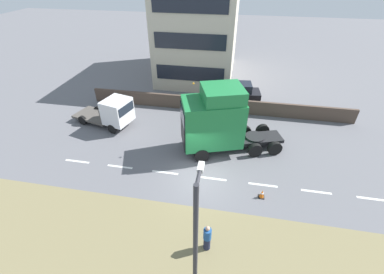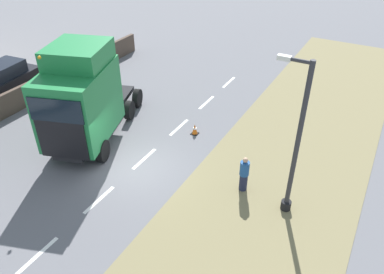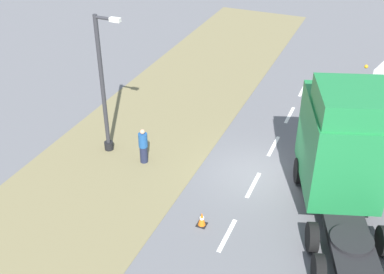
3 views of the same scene
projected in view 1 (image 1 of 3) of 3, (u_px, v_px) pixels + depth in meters
The scene contains 11 objects.
ground_plane at pixel (202, 177), 16.78m from camera, with size 120.00×120.00×0.00m, color slate.
grass_verge at pixel (183, 266), 11.94m from camera, with size 7.00×44.00×0.01m.
lane_markings at pixel (213, 179), 16.68m from camera, with size 0.16×21.00×0.00m.
boundary_wall at pixel (217, 105), 23.66m from camera, with size 0.25×24.00×1.33m.
building_block at pixel (200, 26), 29.10m from camera, with size 12.06×8.20×11.96m.
lorry_cab at pixel (216, 121), 17.81m from camera, with size 4.75×7.65×5.12m.
flatbed_truck at pixel (113, 112), 21.16m from camera, with size 3.34×5.64×2.54m.
parked_car at pixel (237, 94), 24.62m from camera, with size 2.34×4.57×2.16m.
lamp_post at pixel (196, 249), 9.62m from camera, with size 1.32×0.40×6.26m.
pedestrian at pixel (207, 238), 12.23m from camera, with size 0.39×0.39×1.65m.
traffic_cone_lead at pixel (262, 194), 15.23m from camera, with size 0.36×0.36×0.58m.
Camera 1 is at (-12.18, -1.57, 11.76)m, focal length 24.00 mm.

